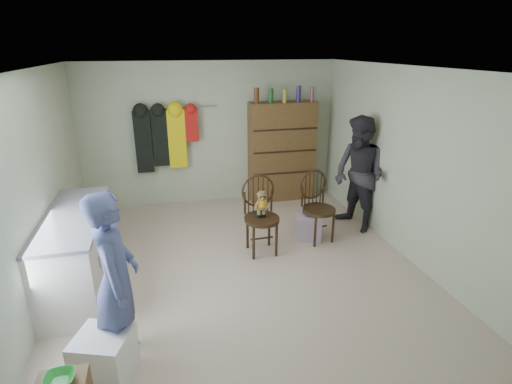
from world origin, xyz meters
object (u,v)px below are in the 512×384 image
object	(u,v)px
counter	(77,252)
chair_far	(317,204)
dresser	(282,151)
chair_front	(261,211)

from	to	relation	value
counter	chair_far	xyz separation A→B (m)	(3.20, 0.53, 0.09)
chair_far	dresser	xyz separation A→B (m)	(0.00, 1.77, 0.35)
counter	dresser	xyz separation A→B (m)	(3.20, 2.30, 0.44)
counter	dresser	bearing A→B (deg)	35.69
chair_front	chair_far	xyz separation A→B (m)	(0.89, 0.16, -0.04)
chair_front	dresser	bearing A→B (deg)	63.28
chair_far	counter	bearing A→B (deg)	177.26
chair_far	dresser	bearing A→B (deg)	77.72
counter	chair_far	bearing A→B (deg)	9.45
dresser	chair_far	bearing A→B (deg)	-90.09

